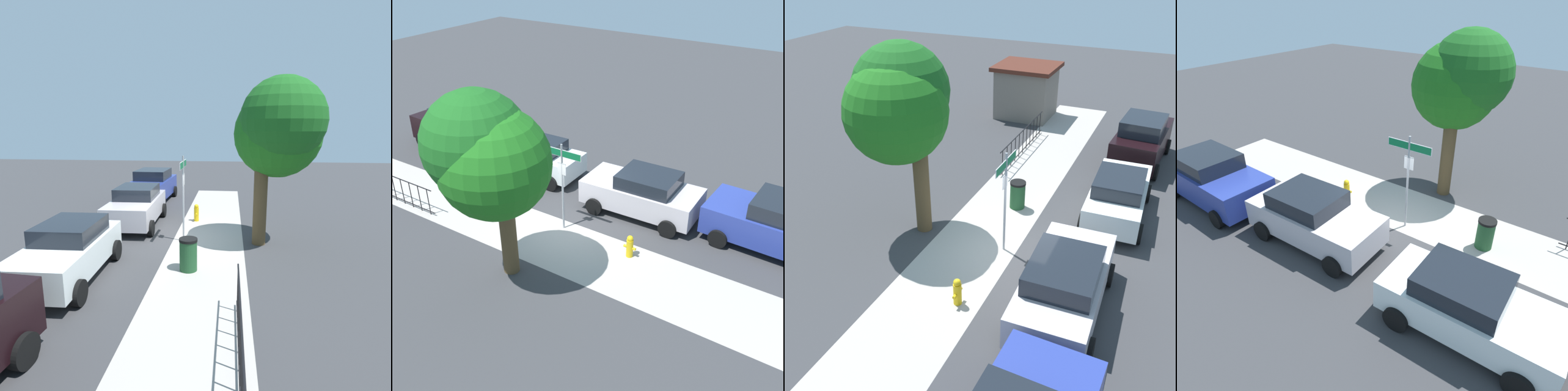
# 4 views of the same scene
# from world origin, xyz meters

# --- Properties ---
(ground_plane) EXTENTS (60.00, 60.00, 0.00)m
(ground_plane) POSITION_xyz_m (0.00, 0.00, 0.00)
(ground_plane) COLOR #38383A
(sidewalk_strip) EXTENTS (24.00, 2.60, 0.00)m
(sidewalk_strip) POSITION_xyz_m (2.00, 1.30, 0.00)
(sidewalk_strip) COLOR #ACA39B
(sidewalk_strip) RESTS_ON ground_plane
(street_sign) EXTENTS (1.48, 0.07, 3.18)m
(street_sign) POSITION_xyz_m (0.04, 0.40, 2.22)
(street_sign) COLOR #9EA0A5
(street_sign) RESTS_ON ground_plane
(shade_tree) EXTENTS (3.39, 3.03, 5.83)m
(shade_tree) POSITION_xyz_m (-0.02, 3.73, 4.04)
(shade_tree) COLOR brown
(shade_tree) RESTS_ON ground_plane
(car_blue) EXTENTS (4.58, 2.29, 1.81)m
(car_blue) POSITION_xyz_m (-6.46, -2.33, 0.92)
(car_blue) COLOR navy
(car_blue) RESTS_ON ground_plane
(car_silver) EXTENTS (4.24, 2.15, 1.67)m
(car_silver) POSITION_xyz_m (-1.81, -1.91, 0.86)
(car_silver) COLOR #C1B8BE
(car_silver) RESTS_ON ground_plane
(car_white) EXTENTS (4.11, 2.03, 1.58)m
(car_white) POSITION_xyz_m (3.37, -2.33, 0.82)
(car_white) COLOR white
(car_white) RESTS_ON ground_plane
(fire_hydrant) EXTENTS (0.42, 0.22, 0.78)m
(fire_hydrant) POSITION_xyz_m (-2.66, 0.60, 0.38)
(fire_hydrant) COLOR yellow
(fire_hydrant) RESTS_ON ground_plane
(trash_bin) EXTENTS (0.55, 0.55, 0.98)m
(trash_bin) POSITION_xyz_m (2.55, 0.90, 0.49)
(trash_bin) COLOR #1E4C28
(trash_bin) RESTS_ON ground_plane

